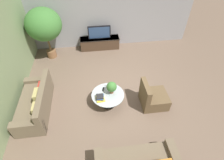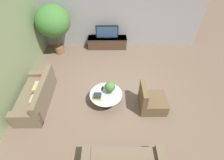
% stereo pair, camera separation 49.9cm
% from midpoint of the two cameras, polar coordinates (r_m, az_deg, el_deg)
% --- Properties ---
extents(ground_plane, '(24.00, 24.00, 0.00)m').
position_cam_midpoint_polar(ground_plane, '(5.95, 4.27, -4.86)').
color(ground_plane, brown).
extents(back_wall_stone, '(7.40, 0.12, 3.00)m').
position_cam_midpoint_polar(back_wall_stone, '(7.80, 3.23, 21.16)').
color(back_wall_stone, '#939399').
rests_on(back_wall_stone, ground).
extents(side_wall_left, '(0.12, 7.40, 3.00)m').
position_cam_midpoint_polar(side_wall_left, '(5.79, -29.39, 7.01)').
color(side_wall_left, gray).
rests_on(side_wall_left, ground).
extents(media_console, '(1.74, 0.50, 0.51)m').
position_cam_midpoint_polar(media_console, '(8.05, 0.27, 12.14)').
color(media_console, '#473323').
rests_on(media_console, ground).
extents(television, '(0.97, 0.13, 0.56)m').
position_cam_midpoint_polar(television, '(7.80, 0.28, 15.40)').
color(television, black).
rests_on(television, media_console).
extents(coffee_table, '(1.02, 1.02, 0.39)m').
position_cam_midpoint_polar(coffee_table, '(5.50, 0.65, -5.50)').
color(coffee_table, black).
rests_on(coffee_table, ground).
extents(couch_by_wall, '(0.84, 1.92, 0.84)m').
position_cam_midpoint_polar(couch_by_wall, '(5.88, -21.22, -5.15)').
color(couch_by_wall, brown).
rests_on(couch_by_wall, ground).
extents(armchair_wicker, '(0.80, 0.76, 0.86)m').
position_cam_midpoint_polar(armchair_wicker, '(5.57, 15.20, -6.89)').
color(armchair_wicker, brown).
rests_on(armchair_wicker, ground).
extents(potted_palm_tall, '(1.35, 1.35, 2.08)m').
position_cam_midpoint_polar(potted_palm_tall, '(7.42, -16.85, 17.72)').
color(potted_palm_tall, brown).
rests_on(potted_palm_tall, ground).
extents(potted_plant_tabletop, '(0.31, 0.31, 0.41)m').
position_cam_midpoint_polar(potted_plant_tabletop, '(5.29, 2.05, -2.38)').
color(potted_plant_tabletop, brown).
rests_on(potted_plant_tabletop, coffee_table).
extents(book_stack, '(0.28, 0.32, 0.11)m').
position_cam_midpoint_polar(book_stack, '(5.29, -1.99, -5.48)').
color(book_stack, gold).
rests_on(book_stack, coffee_table).
extents(remote_black, '(0.07, 0.16, 0.02)m').
position_cam_midpoint_polar(remote_black, '(5.57, -0.60, -2.85)').
color(remote_black, black).
rests_on(remote_black, coffee_table).
extents(remote_silver, '(0.16, 0.10, 0.02)m').
position_cam_midpoint_polar(remote_silver, '(5.66, 0.78, -1.91)').
color(remote_silver, gray).
rests_on(remote_silver, coffee_table).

